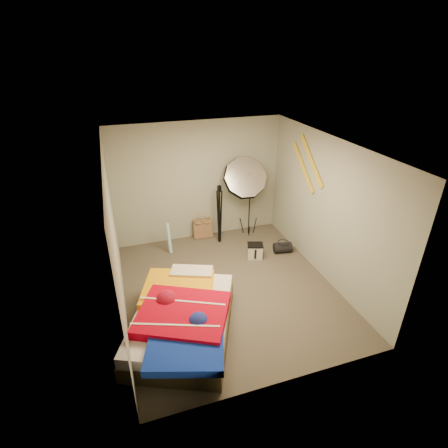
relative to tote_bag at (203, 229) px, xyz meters
name	(u,v)px	position (x,y,z in m)	size (l,w,h in m)	color
floor	(229,288)	(-0.04, -1.90, -0.21)	(4.00, 4.00, 0.00)	brown
ceiling	(231,146)	(-0.04, -1.90, 2.29)	(4.00, 4.00, 0.00)	silver
wall_back	(198,182)	(-0.04, 0.10, 1.04)	(3.50, 3.50, 0.00)	#999C8D
wall_front	(289,305)	(-0.04, -3.90, 1.04)	(3.50, 3.50, 0.00)	#999C8D
wall_left	(115,242)	(-1.79, -1.90, 1.04)	(4.00, 4.00, 0.00)	#999C8D
wall_right	(326,210)	(1.71, -1.90, 1.04)	(4.00, 4.00, 0.00)	#999C8D
tote_bag	(203,229)	(0.00, 0.00, 0.00)	(0.41, 0.12, 0.41)	#986F4D
wrapping_roll	(169,238)	(-0.80, -0.39, 0.11)	(0.07, 0.07, 0.64)	#59AFCE
camera_case	(255,251)	(0.76, -1.13, -0.06)	(0.28, 0.20, 0.28)	silver
duffel_bag	(283,247)	(1.38, -1.12, -0.10)	(0.22, 0.22, 0.35)	black
wall_stripe_upper	(311,161)	(1.69, -1.30, 1.74)	(0.02, 1.10, 0.10)	gold
wall_stripe_lower	(303,167)	(1.69, -1.05, 1.54)	(0.02, 1.10, 0.10)	gold
bed	(183,318)	(-1.02, -2.69, 0.08)	(1.97, 2.37, 0.56)	#453A24
photo_umbrella	(244,179)	(0.85, -0.25, 1.14)	(1.14, 0.89, 1.88)	black
camera_tripod	(219,211)	(0.29, -0.31, 0.53)	(0.08, 0.08, 1.28)	black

